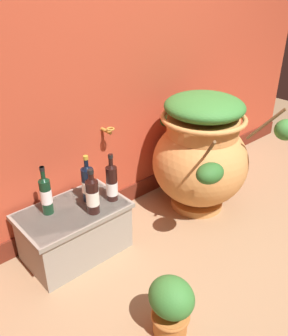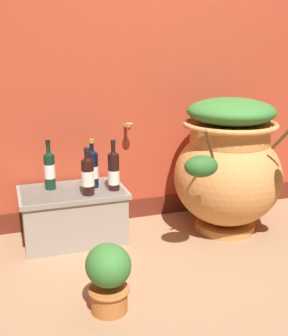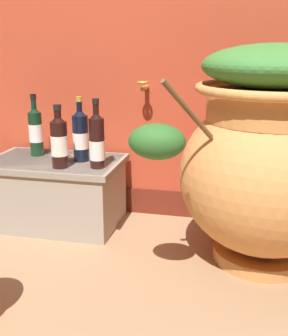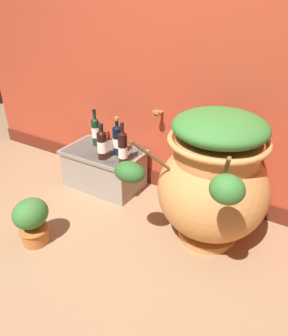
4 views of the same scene
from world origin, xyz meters
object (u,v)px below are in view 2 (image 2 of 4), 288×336
Objects in this scene: wine_bottle_back at (92,167)px; potted_shrub at (109,275)px; terracotta_urn at (228,165)px; wine_bottle_left at (88,174)px; wine_bottle_middle at (114,170)px; wine_bottle_right at (50,169)px.

potted_shrub is (-0.11, -0.86, -0.29)m from wine_bottle_back.
potted_shrub is (-0.99, -0.67, -0.28)m from terracotta_urn.
terracotta_urn is 3.60× the size of wine_bottle_back.
potted_shrub is at bearing -97.17° from wine_bottle_back.
wine_bottle_left is at bearing 176.65° from terracotta_urn.
terracotta_urn is 3.53× the size of wine_bottle_middle.
wine_bottle_back is at bearing 82.83° from potted_shrub.
terracotta_urn is 0.94m from wine_bottle_left.
potted_shrub is at bearing -145.94° from terracotta_urn.
potted_shrub is at bearing -106.52° from wine_bottle_middle.
wine_bottle_middle reaches higher than wine_bottle_back.
wine_bottle_left is 0.14m from wine_bottle_back.
terracotta_urn reaches higher than wine_bottle_middle.
wine_bottle_left is 0.78m from potted_shrub.
wine_bottle_back reaches higher than potted_shrub.
wine_bottle_left is 0.28m from wine_bottle_right.
terracotta_urn is 3.61× the size of wine_bottle_right.
terracotta_urn is at bearing -3.35° from wine_bottle_left.
wine_bottle_middle is at bearing 173.25° from terracotta_urn.
wine_bottle_left is (-0.94, 0.05, 0.00)m from terracotta_urn.
wine_bottle_right is (-0.38, 0.15, 0.00)m from wine_bottle_middle.
wine_bottle_back is (-0.12, 0.10, 0.00)m from wine_bottle_middle.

